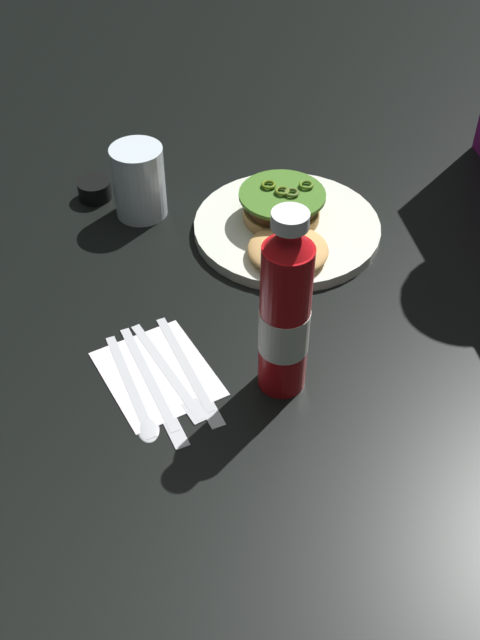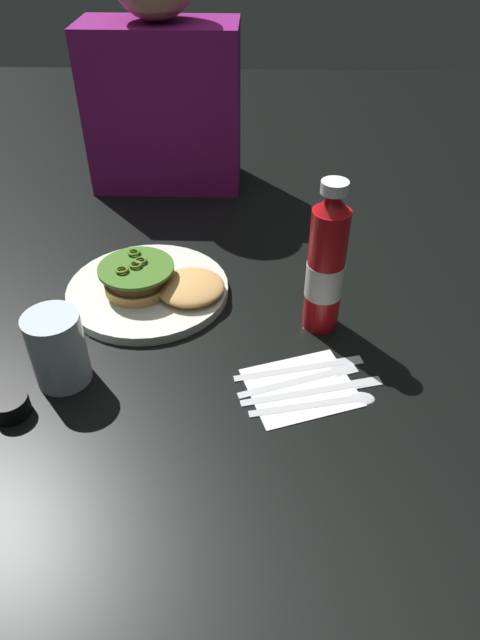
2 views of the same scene
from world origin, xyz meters
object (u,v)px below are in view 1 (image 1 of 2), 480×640
object	(u,v)px
burger_sandwich	(284,221)
napkin	(157,373)
water_glass	(139,182)
butter_knife	(155,390)
steak_knife	(192,374)
dinner_plate	(287,228)
fork_utensil	(173,377)
ketchup_bottle	(285,314)
condiment_cup	(95,190)
spoon_utensil	(136,399)

from	to	relation	value
burger_sandwich	napkin	distance (m)	0.33
water_glass	napkin	world-z (taller)	water_glass
butter_knife	steak_knife	xyz separation A→B (m)	(-0.02, 0.05, 0.00)
dinner_plate	steak_knife	size ratio (longest dim) A/B	1.43
butter_knife	burger_sandwich	bearing A→B (deg)	140.86
napkin	fork_utensil	world-z (taller)	fork_utensil
ketchup_bottle	butter_knife	xyz separation A→B (m)	(-0.01, -0.16, -0.11)
ketchup_bottle	fork_utensil	size ratio (longest dim) A/B	1.40
ketchup_bottle	fork_utensil	distance (m)	0.17
condiment_cup	spoon_utensil	world-z (taller)	condiment_cup
condiment_cup	butter_knife	world-z (taller)	condiment_cup
napkin	fork_utensil	bearing A→B (deg)	53.98
water_glass	spoon_utensil	size ratio (longest dim) A/B	0.63
condiment_cup	napkin	world-z (taller)	condiment_cup
burger_sandwich	ketchup_bottle	world-z (taller)	ketchup_bottle
dinner_plate	butter_knife	world-z (taller)	dinner_plate
napkin	fork_utensil	distance (m)	0.02
spoon_utensil	butter_knife	size ratio (longest dim) A/B	0.87
dinner_plate	water_glass	size ratio (longest dim) A/B	2.48
burger_sandwich	butter_knife	world-z (taller)	burger_sandwich
water_glass	napkin	size ratio (longest dim) A/B	0.76
napkin	steak_knife	size ratio (longest dim) A/B	0.76
spoon_utensil	dinner_plate	bearing A→B (deg)	139.83
water_glass	steak_knife	bearing A→B (deg)	5.02
ketchup_bottle	water_glass	world-z (taller)	ketchup_bottle
condiment_cup	fork_utensil	size ratio (longest dim) A/B	0.29
spoon_utensil	steak_knife	size ratio (longest dim) A/B	0.91
fork_utensil	condiment_cup	bearing A→B (deg)	-169.20
butter_knife	water_glass	bearing A→B (deg)	177.75
burger_sandwich	butter_knife	size ratio (longest dim) A/B	1.04
ketchup_bottle	spoon_utensil	bearing A→B (deg)	-89.45
dinner_plate	spoon_utensil	size ratio (longest dim) A/B	1.57
dinner_plate	napkin	xyz separation A→B (m)	(0.26, -0.23, -0.01)
ketchup_bottle	water_glass	xyz separation A→B (m)	(-0.39, -0.14, -0.06)
condiment_cup	napkin	bearing A→B (deg)	8.62
water_glass	napkin	bearing A→B (deg)	-1.62
butter_knife	steak_knife	bearing A→B (deg)	110.56
ketchup_bottle	burger_sandwich	bearing A→B (deg)	167.07
ketchup_bottle	butter_knife	world-z (taller)	ketchup_bottle
ketchup_bottle	water_glass	size ratio (longest dim) A/B	2.22
dinner_plate	burger_sandwich	world-z (taller)	burger_sandwich
butter_knife	fork_utensil	bearing A→B (deg)	125.18
condiment_cup	spoon_utensil	xyz separation A→B (m)	(0.45, 0.03, -0.01)
condiment_cup	steak_knife	bearing A→B (deg)	13.88
burger_sandwich	fork_utensil	bearing A→B (deg)	-37.75
water_glass	condiment_cup	xyz separation A→B (m)	(-0.06, -0.07, -0.04)
spoon_utensil	steak_knife	xyz separation A→B (m)	(-0.03, 0.07, 0.00)
butter_knife	napkin	bearing A→B (deg)	170.40
ketchup_bottle	steak_knife	bearing A→B (deg)	-103.67
ketchup_bottle	napkin	world-z (taller)	ketchup_bottle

